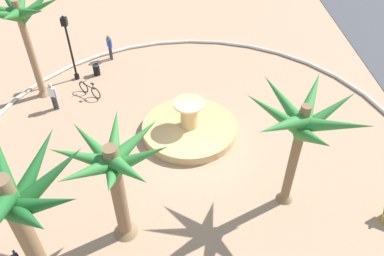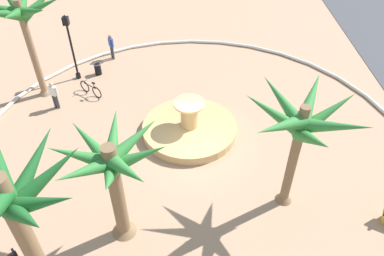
% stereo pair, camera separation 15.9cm
% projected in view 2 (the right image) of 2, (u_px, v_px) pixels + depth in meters
% --- Properties ---
extents(ground_plane, '(80.00, 80.00, 0.00)m').
position_uv_depth(ground_plane, '(193.00, 149.00, 18.29)').
color(ground_plane, tan).
extents(plaza_curb, '(21.46, 21.46, 0.20)m').
position_uv_depth(plaza_curb, '(193.00, 147.00, 18.23)').
color(plaza_curb, silver).
rests_on(plaza_curb, ground).
extents(fountain, '(4.72, 4.72, 1.87)m').
position_uv_depth(fountain, '(189.00, 128.00, 19.02)').
color(fountain, tan).
rests_on(fountain, ground).
extents(palm_tree_near_fountain, '(4.53, 4.40, 6.24)m').
position_uv_depth(palm_tree_near_fountain, '(10.00, 210.00, 9.68)').
color(palm_tree_near_fountain, brown).
rests_on(palm_tree_near_fountain, ground).
extents(palm_tree_by_curb, '(4.37, 4.31, 5.19)m').
position_uv_depth(palm_tree_by_curb, '(301.00, 125.00, 13.34)').
color(palm_tree_by_curb, brown).
rests_on(palm_tree_by_curb, ground).
extents(palm_tree_mid_plaza, '(3.93, 3.95, 4.78)m').
position_uv_depth(palm_tree_mid_plaza, '(112.00, 169.00, 12.46)').
color(palm_tree_mid_plaza, brown).
rests_on(palm_tree_mid_plaza, ground).
extents(palm_tree_far_side, '(4.44, 4.40, 5.80)m').
position_uv_depth(palm_tree_far_side, '(22.00, 15.00, 18.67)').
color(palm_tree_far_side, '#8E6B4C').
rests_on(palm_tree_far_side, ground).
extents(lamppost, '(0.32, 0.32, 4.04)m').
position_uv_depth(lamppost, '(71.00, 43.00, 21.43)').
color(lamppost, black).
rests_on(lamppost, ground).
extents(trash_bin, '(0.46, 0.46, 0.73)m').
position_uv_depth(trash_bin, '(98.00, 69.00, 23.04)').
color(trash_bin, black).
rests_on(trash_bin, ground).
extents(bicycle_red_frame, '(1.09, 1.40, 0.94)m').
position_uv_depth(bicycle_red_frame, '(91.00, 89.00, 21.42)').
color(bicycle_red_frame, black).
rests_on(bicycle_red_frame, ground).
extents(person_cyclist_helmet, '(0.46, 0.36, 1.68)m').
position_uv_depth(person_cyclist_helmet, '(111.00, 45.00, 24.10)').
color(person_cyclist_helmet, '#33333D').
rests_on(person_cyclist_helmet, ground).
extents(person_cyclist_photo, '(0.29, 0.51, 1.63)m').
position_uv_depth(person_cyclist_photo, '(54.00, 94.00, 20.15)').
color(person_cyclist_photo, '#33333D').
rests_on(person_cyclist_photo, ground).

